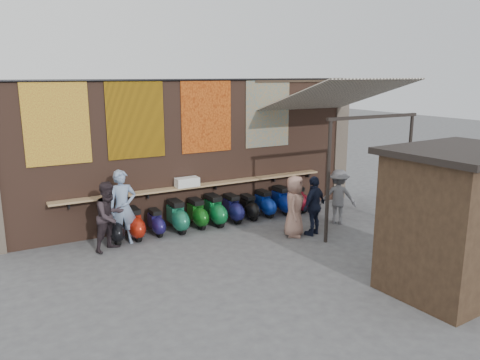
{
  "coord_description": "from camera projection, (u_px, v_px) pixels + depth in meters",
  "views": [
    {
      "loc": [
        -5.23,
        -9.26,
        4.13
      ],
      "look_at": [
        0.64,
        1.2,
        1.41
      ],
      "focal_mm": 35.0,
      "sensor_mm": 36.0,
      "label": 1
    }
  ],
  "objects": [
    {
      "name": "ground",
      "position": [
        241.0,
        249.0,
        11.28
      ],
      "size": [
        70.0,
        70.0,
        0.0
      ],
      "primitive_type": "plane",
      "color": "#474749",
      "rests_on": "ground"
    },
    {
      "name": "brick_wall",
      "position": [
        194.0,
        152.0,
        13.14
      ],
      "size": [
        10.0,
        0.4,
        4.0
      ],
      "primitive_type": "cube",
      "color": "brown",
      "rests_on": "ground"
    },
    {
      "name": "pier_right",
      "position": [
        337.0,
        139.0,
        15.62
      ],
      "size": [
        0.5,
        0.5,
        4.0
      ],
      "primitive_type": "cube",
      "color": "#4C4238",
      "rests_on": "ground"
    },
    {
      "name": "eating_counter",
      "position": [
        200.0,
        185.0,
        13.02
      ],
      "size": [
        8.0,
        0.32,
        0.05
      ],
      "primitive_type": "cube",
      "color": "#9E7A51",
      "rests_on": "brick_wall"
    },
    {
      "name": "shelf_box",
      "position": [
        187.0,
        182.0,
        12.77
      ],
      "size": [
        0.64,
        0.32,
        0.25
      ],
      "primitive_type": "cube",
      "color": "white",
      "rests_on": "eating_counter"
    },
    {
      "name": "tapestry_redgold",
      "position": [
        57.0,
        123.0,
        11.01
      ],
      "size": [
        1.5,
        0.02,
        2.0
      ],
      "primitive_type": "cube",
      "color": "#9C3716",
      "rests_on": "brick_wall"
    },
    {
      "name": "tapestry_sun",
      "position": [
        136.0,
        119.0,
        11.92
      ],
      "size": [
        1.5,
        0.02,
        2.0
      ],
      "primitive_type": "cube",
      "color": "#CB880B",
      "rests_on": "brick_wall"
    },
    {
      "name": "tapestry_orange",
      "position": [
        207.0,
        116.0,
        12.87
      ],
      "size": [
        1.5,
        0.02,
        2.0
      ],
      "primitive_type": "cube",
      "color": "#C55918",
      "rests_on": "brick_wall"
    },
    {
      "name": "tapestry_multi",
      "position": [
        268.0,
        113.0,
        13.83
      ],
      "size": [
        1.5,
        0.02,
        2.0
      ],
      "primitive_type": "cube",
      "color": "teal",
      "rests_on": "brick_wall"
    },
    {
      "name": "hang_rail",
      "position": [
        196.0,
        80.0,
        12.5
      ],
      "size": [
        9.5,
        0.06,
        0.06
      ],
      "primitive_type": "cylinder",
      "rotation": [
        0.0,
        1.57,
        0.0
      ],
      "color": "black",
      "rests_on": "brick_wall"
    },
    {
      "name": "scooter_stool_0",
      "position": [
        114.0,
        228.0,
        11.66
      ],
      "size": [
        0.36,
        0.8,
        0.76
      ],
      "primitive_type": null,
      "color": "black",
      "rests_on": "ground"
    },
    {
      "name": "scooter_stool_1",
      "position": [
        134.0,
        224.0,
        11.93
      ],
      "size": [
        0.38,
        0.84,
        0.8
      ],
      "primitive_type": null,
      "color": "#A81C0C",
      "rests_on": "ground"
    },
    {
      "name": "scooter_stool_2",
      "position": [
        156.0,
        223.0,
        12.22
      ],
      "size": [
        0.32,
        0.71,
        0.67
      ],
      "primitive_type": null,
      "color": "#1B154E",
      "rests_on": "ground"
    },
    {
      "name": "scooter_stool_3",
      "position": [
        177.0,
        217.0,
        12.46
      ],
      "size": [
        0.4,
        0.89,
        0.84
      ],
      "primitive_type": null,
      "color": "#196449",
      "rests_on": "ground"
    },
    {
      "name": "scooter_stool_4",
      "position": [
        197.0,
        214.0,
        12.82
      ],
      "size": [
        0.37,
        0.83,
        0.79
      ],
      "primitive_type": null,
      "color": "#105113",
      "rests_on": "ground"
    },
    {
      "name": "scooter_stool_5",
      "position": [
        215.0,
        210.0,
        13.0
      ],
      "size": [
        0.4,
        0.89,
        0.85
      ],
      "primitive_type": null,
      "color": "#0E632E",
      "rests_on": "ground"
    },
    {
      "name": "scooter_stool_6",
      "position": [
        233.0,
        209.0,
        13.33
      ],
      "size": [
        0.37,
        0.81,
        0.77
      ],
      "primitive_type": null,
      "color": "navy",
      "rests_on": "ground"
    },
    {
      "name": "scooter_stool_7",
      "position": [
        249.0,
        207.0,
        13.59
      ],
      "size": [
        0.33,
        0.74,
        0.7
      ],
      "primitive_type": null,
      "color": "black",
      "rests_on": "ground"
    },
    {
      "name": "scooter_stool_8",
      "position": [
        265.0,
        204.0,
        13.86
      ],
      "size": [
        0.36,
        0.8,
        0.76
      ],
      "primitive_type": null,
      "color": "#0D2A97",
      "rests_on": "ground"
    },
    {
      "name": "scooter_stool_9",
      "position": [
        282.0,
        201.0,
        14.08
      ],
      "size": [
        0.39,
        0.86,
        0.82
      ],
      "primitive_type": null,
      "color": "navy",
      "rests_on": "ground"
    },
    {
      "name": "scooter_stool_10",
      "position": [
        297.0,
        199.0,
        14.35
      ],
      "size": [
        0.37,
        0.81,
        0.77
      ],
      "primitive_type": null,
      "color": "maroon",
      "rests_on": "ground"
    },
    {
      "name": "diner_left",
      "position": [
        123.0,
        207.0,
        11.48
      ],
      "size": [
        0.71,
        0.5,
        1.86
      ],
      "primitive_type": "imported",
      "rotation": [
        0.0,
        0.0,
        -0.08
      ],
      "color": "#7C92B5",
      "rests_on": "ground"
    },
    {
      "name": "diner_right",
      "position": [
        110.0,
        216.0,
        11.07
      ],
      "size": [
        1.02,
        0.95,
        1.68
      ],
      "primitive_type": "imported",
      "rotation": [
        0.0,
        0.0,
        0.49
      ],
      "color": "#2B2126",
      "rests_on": "ground"
    },
    {
      "name": "shopper_navy",
      "position": [
        314.0,
        206.0,
        12.16
      ],
      "size": [
        1.0,
        0.68,
        1.57
      ],
      "primitive_type": "imported",
      "rotation": [
        0.0,
        0.0,
        3.5
      ],
      "color": "black",
      "rests_on": "ground"
    },
    {
      "name": "shopper_grey",
      "position": [
        338.0,
        197.0,
        13.09
      ],
      "size": [
        1.13,
        1.09,
        1.55
      ],
      "primitive_type": "imported",
      "rotation": [
        0.0,
        0.0,
        2.42
      ],
      "color": "#5D5C61",
      "rests_on": "ground"
    },
    {
      "name": "shopper_tan",
      "position": [
        294.0,
        206.0,
        12.06
      ],
      "size": [
        0.91,
        0.92,
        1.6
      ],
      "primitive_type": "imported",
      "rotation": [
        0.0,
        0.0,
        0.8
      ],
      "color": "#9F7465",
      "rests_on": "ground"
    },
    {
      "name": "market_stall",
      "position": [
        457.0,
        224.0,
        8.91
      ],
      "size": [
        2.59,
        2.01,
        2.68
      ],
      "primitive_type": "cube",
      "rotation": [
        0.0,
        0.0,
        0.07
      ],
      "color": "black",
      "rests_on": "ground"
    },
    {
      "name": "stall_roof",
      "position": [
        464.0,
        152.0,
        8.6
      ],
      "size": [
        2.9,
        2.31,
        0.12
      ],
      "primitive_type": "cube",
      "rotation": [
        0.0,
        0.0,
        0.07
      ],
      "color": "black",
      "rests_on": "market_stall"
    },
    {
      "name": "stall_sign",
      "position": [
        416.0,
        184.0,
        9.56
      ],
      "size": [
        1.2,
        0.12,
        0.5
      ],
      "primitive_type": "cube",
      "rotation": [
        0.0,
        0.0,
        0.07
      ],
      "color": "gold",
      "rests_on": "market_stall"
    },
    {
      "name": "stall_shelf",
      "position": [
        413.0,
        228.0,
        9.77
      ],
      "size": [
        2.05,
        0.23,
        0.06
      ],
      "primitive_type": "cube",
      "rotation": [
        0.0,
        0.0,
        0.07
      ],
      "color": "#473321",
      "rests_on": "market_stall"
    },
    {
      "name": "awning_canvas",
      "position": [
        335.0,
        96.0,
        12.93
      ],
      "size": [
        3.2,
        3.28,
        0.97
      ],
      "primitive_type": "cube",
      "rotation": [
        -0.28,
        0.0,
        0.0
      ],
      "color": "beige",
      "rests_on": "brick_wall"
    },
    {
      "name": "awning_ledger",
      "position": [
        301.0,
        80.0,
        14.2
      ],
      "size": [
        3.3,
        0.08,
        0.12
      ],
      "primitive_type": "cube",
      "color": "#33261C",
      "rests_on": "brick_wall"
    },
    {
      "name": "awning_header",
      "position": [
        374.0,
        117.0,
        11.76
      ],
      "size": [
        3.0,
        0.08,
        0.08
      ],
      "primitive_type": "cube",
      "color": "black",
      "rests_on": "awning_post_left"
    },
    {
      "name": "awning_post_left",
      "position": [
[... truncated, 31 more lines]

